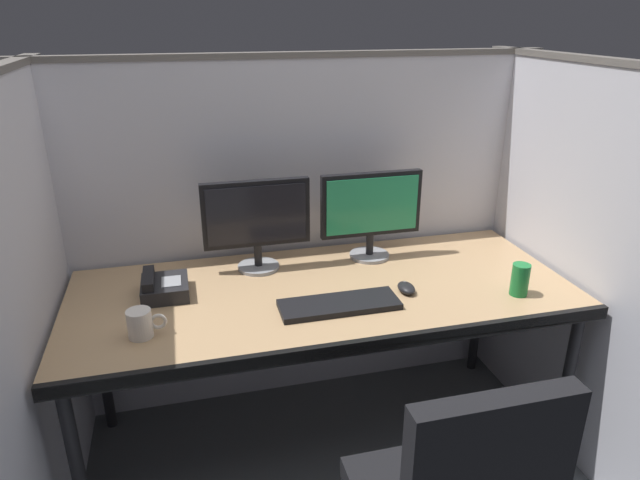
{
  "coord_description": "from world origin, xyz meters",
  "views": [
    {
      "loc": [
        -0.49,
        -1.56,
        1.72
      ],
      "look_at": [
        0.0,
        0.35,
        0.92
      ],
      "focal_mm": 31.56,
      "sensor_mm": 36.0,
      "label": 1
    }
  ],
  "objects_px": {
    "monitor_right": "(371,210)",
    "computer_mouse": "(406,288)",
    "keyboard_main": "(339,305)",
    "desk": "(324,301)",
    "monitor_left": "(257,219)",
    "soda_can": "(520,280)",
    "coffee_mug": "(141,324)",
    "desk_phone": "(163,287)"
  },
  "relations": [
    {
      "from": "monitor_left",
      "to": "coffee_mug",
      "type": "distance_m",
      "value": 0.64
    },
    {
      "from": "coffee_mug",
      "to": "soda_can",
      "type": "xyz_separation_m",
      "value": [
        1.35,
        -0.04,
        0.01
      ]
    },
    {
      "from": "monitor_left",
      "to": "monitor_right",
      "type": "relative_size",
      "value": 1.0
    },
    {
      "from": "coffee_mug",
      "to": "soda_can",
      "type": "relative_size",
      "value": 1.03
    },
    {
      "from": "keyboard_main",
      "to": "desk_phone",
      "type": "bearing_deg",
      "value": 157.44
    },
    {
      "from": "computer_mouse",
      "to": "coffee_mug",
      "type": "bearing_deg",
      "value": -175.22
    },
    {
      "from": "computer_mouse",
      "to": "soda_can",
      "type": "bearing_deg",
      "value": -16.99
    },
    {
      "from": "desk",
      "to": "desk_phone",
      "type": "bearing_deg",
      "value": 169.71
    },
    {
      "from": "monitor_right",
      "to": "computer_mouse",
      "type": "bearing_deg",
      "value": -85.59
    },
    {
      "from": "desk",
      "to": "coffee_mug",
      "type": "height_order",
      "value": "coffee_mug"
    },
    {
      "from": "monitor_right",
      "to": "desk_phone",
      "type": "height_order",
      "value": "monitor_right"
    },
    {
      "from": "monitor_left",
      "to": "coffee_mug",
      "type": "relative_size",
      "value": 3.41
    },
    {
      "from": "desk_phone",
      "to": "soda_can",
      "type": "height_order",
      "value": "soda_can"
    },
    {
      "from": "monitor_left",
      "to": "soda_can",
      "type": "height_order",
      "value": "monitor_left"
    },
    {
      "from": "monitor_right",
      "to": "computer_mouse",
      "type": "relative_size",
      "value": 4.48
    },
    {
      "from": "desk",
      "to": "computer_mouse",
      "type": "xyz_separation_m",
      "value": [
        0.3,
        -0.09,
        0.07
      ]
    },
    {
      "from": "desk",
      "to": "computer_mouse",
      "type": "bearing_deg",
      "value": -17.59
    },
    {
      "from": "monitor_left",
      "to": "soda_can",
      "type": "relative_size",
      "value": 3.52
    },
    {
      "from": "desk",
      "to": "monitor_right",
      "type": "xyz_separation_m",
      "value": [
        0.27,
        0.25,
        0.27
      ]
    },
    {
      "from": "coffee_mug",
      "to": "desk",
      "type": "bearing_deg",
      "value": 14.77
    },
    {
      "from": "desk",
      "to": "monitor_left",
      "type": "height_order",
      "value": "monitor_left"
    },
    {
      "from": "coffee_mug",
      "to": "monitor_right",
      "type": "bearing_deg",
      "value": 24.67
    },
    {
      "from": "desk_phone",
      "to": "coffee_mug",
      "type": "distance_m",
      "value": 0.29
    },
    {
      "from": "monitor_left",
      "to": "soda_can",
      "type": "bearing_deg",
      "value": -27.43
    },
    {
      "from": "desk",
      "to": "computer_mouse",
      "type": "relative_size",
      "value": 19.79
    },
    {
      "from": "computer_mouse",
      "to": "desk_phone",
      "type": "xyz_separation_m",
      "value": [
        -0.88,
        0.2,
        0.02
      ]
    },
    {
      "from": "desk_phone",
      "to": "coffee_mug",
      "type": "relative_size",
      "value": 1.51
    },
    {
      "from": "monitor_right",
      "to": "coffee_mug",
      "type": "height_order",
      "value": "monitor_right"
    },
    {
      "from": "desk",
      "to": "monitor_right",
      "type": "height_order",
      "value": "monitor_right"
    },
    {
      "from": "desk",
      "to": "computer_mouse",
      "type": "distance_m",
      "value": 0.32
    },
    {
      "from": "monitor_left",
      "to": "monitor_right",
      "type": "height_order",
      "value": "same"
    },
    {
      "from": "monitor_right",
      "to": "coffee_mug",
      "type": "relative_size",
      "value": 3.41
    },
    {
      "from": "desk",
      "to": "monitor_right",
      "type": "relative_size",
      "value": 4.42
    },
    {
      "from": "desk",
      "to": "soda_can",
      "type": "relative_size",
      "value": 15.57
    },
    {
      "from": "keyboard_main",
      "to": "computer_mouse",
      "type": "distance_m",
      "value": 0.28
    },
    {
      "from": "desk_phone",
      "to": "monitor_left",
      "type": "bearing_deg",
      "value": 21.36
    },
    {
      "from": "keyboard_main",
      "to": "desk",
      "type": "bearing_deg",
      "value": 96.97
    },
    {
      "from": "computer_mouse",
      "to": "coffee_mug",
      "type": "relative_size",
      "value": 0.76
    },
    {
      "from": "computer_mouse",
      "to": "monitor_right",
      "type": "bearing_deg",
      "value": 94.41
    },
    {
      "from": "desk",
      "to": "keyboard_main",
      "type": "bearing_deg",
      "value": -83.03
    },
    {
      "from": "monitor_left",
      "to": "monitor_right",
      "type": "xyz_separation_m",
      "value": [
        0.48,
        -0.0,
        0.0
      ]
    },
    {
      "from": "desk_phone",
      "to": "keyboard_main",
      "type": "bearing_deg",
      "value": -22.56
    }
  ]
}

